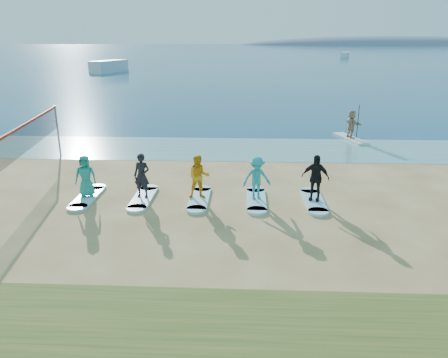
{
  "coord_description": "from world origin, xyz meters",
  "views": [
    {
      "loc": [
        -0.81,
        -12.02,
        5.71
      ],
      "look_at": [
        -1.48,
        2.0,
        1.1
      ],
      "focal_mm": 35.0,
      "sensor_mm": 36.0,
      "label": 1
    }
  ],
  "objects_px": {
    "surfboard_0": "(88,197)",
    "surfboard_3": "(256,200)",
    "paddleboard": "(350,138)",
    "student_4": "(315,178)",
    "boat_offshore_a": "(109,72)",
    "volleyball_net": "(26,138)",
    "student_3": "(257,178)",
    "student_0": "(86,176)",
    "surfboard_1": "(143,198)",
    "student_1": "(142,176)",
    "surfboard_2": "(199,199)",
    "boat_offshore_b": "(345,57)",
    "paddleboarder": "(351,124)",
    "student_2": "(199,177)",
    "surfboard_4": "(314,201)"
  },
  "relations": [
    {
      "from": "surfboard_0",
      "to": "surfboard_3",
      "type": "distance_m",
      "value": 6.23
    },
    {
      "from": "paddleboard",
      "to": "student_4",
      "type": "height_order",
      "value": "student_4"
    },
    {
      "from": "boat_offshore_a",
      "to": "surfboard_0",
      "type": "xyz_separation_m",
      "value": [
        16.64,
        -57.86,
        0.04
      ]
    },
    {
      "from": "volleyball_net",
      "to": "student_3",
      "type": "height_order",
      "value": "volleyball_net"
    },
    {
      "from": "paddleboard",
      "to": "boat_offshore_a",
      "type": "xyz_separation_m",
      "value": [
        -28.53,
        47.67,
        -0.06
      ]
    },
    {
      "from": "student_0",
      "to": "student_4",
      "type": "bearing_deg",
      "value": -8.05
    },
    {
      "from": "surfboard_1",
      "to": "surfboard_3",
      "type": "bearing_deg",
      "value": 0.0
    },
    {
      "from": "volleyball_net",
      "to": "student_1",
      "type": "bearing_deg",
      "value": -17.35
    },
    {
      "from": "surfboard_3",
      "to": "student_4",
      "type": "bearing_deg",
      "value": 0.0
    },
    {
      "from": "boat_offshore_a",
      "to": "surfboard_2",
      "type": "relative_size",
      "value": 3.33
    },
    {
      "from": "boat_offshore_a",
      "to": "boat_offshore_b",
      "type": "xyz_separation_m",
      "value": [
        50.17,
        55.62,
        0.0
      ]
    },
    {
      "from": "surfboard_1",
      "to": "surfboard_3",
      "type": "height_order",
      "value": "same"
    },
    {
      "from": "paddleboarder",
      "to": "surfboard_0",
      "type": "height_order",
      "value": "paddleboarder"
    },
    {
      "from": "paddleboard",
      "to": "surfboard_0",
      "type": "relative_size",
      "value": 1.36
    },
    {
      "from": "volleyball_net",
      "to": "paddleboard",
      "type": "height_order",
      "value": "volleyball_net"
    },
    {
      "from": "paddleboarder",
      "to": "surfboard_1",
      "type": "distance_m",
      "value": 14.17
    },
    {
      "from": "student_2",
      "to": "student_4",
      "type": "height_order",
      "value": "student_4"
    },
    {
      "from": "paddleboard",
      "to": "student_1",
      "type": "relative_size",
      "value": 1.84
    },
    {
      "from": "paddleboarder",
      "to": "surfboard_3",
      "type": "distance_m",
      "value": 11.69
    },
    {
      "from": "paddleboarder",
      "to": "student_2",
      "type": "xyz_separation_m",
      "value": [
        -7.73,
        -10.19,
        -0.02
      ]
    },
    {
      "from": "paddleboard",
      "to": "paddleboarder",
      "type": "height_order",
      "value": "paddleboarder"
    },
    {
      "from": "student_2",
      "to": "student_1",
      "type": "bearing_deg",
      "value": 169.48
    },
    {
      "from": "surfboard_2",
      "to": "student_2",
      "type": "bearing_deg",
      "value": 0.0
    },
    {
      "from": "paddleboarder",
      "to": "student_3",
      "type": "relative_size",
      "value": 1.01
    },
    {
      "from": "surfboard_0",
      "to": "surfboard_1",
      "type": "height_order",
      "value": "same"
    },
    {
      "from": "surfboard_0",
      "to": "student_2",
      "type": "distance_m",
      "value": 4.24
    },
    {
      "from": "surfboard_0",
      "to": "student_2",
      "type": "xyz_separation_m",
      "value": [
        4.15,
        0.0,
        0.85
      ]
    },
    {
      "from": "paddleboarder",
      "to": "student_0",
      "type": "bearing_deg",
      "value": 112.74
    },
    {
      "from": "paddleboard",
      "to": "student_2",
      "type": "height_order",
      "value": "student_2"
    },
    {
      "from": "paddleboard",
      "to": "student_2",
      "type": "relative_size",
      "value": 1.87
    },
    {
      "from": "surfboard_0",
      "to": "surfboard_4",
      "type": "distance_m",
      "value": 8.3
    },
    {
      "from": "paddleboarder",
      "to": "student_2",
      "type": "relative_size",
      "value": 0.99
    },
    {
      "from": "student_3",
      "to": "paddleboard",
      "type": "bearing_deg",
      "value": 49.14
    },
    {
      "from": "boat_offshore_b",
      "to": "student_0",
      "type": "xyz_separation_m",
      "value": [
        -33.53,
        -113.48,
        0.86
      ]
    },
    {
      "from": "student_1",
      "to": "surfboard_3",
      "type": "bearing_deg",
      "value": 10.93
    },
    {
      "from": "student_4",
      "to": "student_1",
      "type": "bearing_deg",
      "value": -161.44
    },
    {
      "from": "student_2",
      "to": "surfboard_4",
      "type": "height_order",
      "value": "student_2"
    },
    {
      "from": "boat_offshore_a",
      "to": "surfboard_3",
      "type": "relative_size",
      "value": 3.33
    },
    {
      "from": "surfboard_4",
      "to": "student_3",
      "type": "bearing_deg",
      "value": 180.0
    },
    {
      "from": "student_4",
      "to": "surfboard_0",
      "type": "bearing_deg",
      "value": -161.44
    },
    {
      "from": "surfboard_0",
      "to": "student_0",
      "type": "bearing_deg",
      "value": 0.0
    },
    {
      "from": "student_0",
      "to": "student_3",
      "type": "relative_size",
      "value": 0.98
    },
    {
      "from": "paddleboarder",
      "to": "student_0",
      "type": "xyz_separation_m",
      "value": [
        -11.88,
        -10.19,
        -0.06
      ]
    },
    {
      "from": "boat_offshore_b",
      "to": "surfboard_3",
      "type": "height_order",
      "value": "boat_offshore_b"
    },
    {
      "from": "paddleboard",
      "to": "student_0",
      "type": "bearing_deg",
      "value": -156.19
    },
    {
      "from": "boat_offshore_a",
      "to": "student_3",
      "type": "bearing_deg",
      "value": -47.71
    },
    {
      "from": "volleyball_net",
      "to": "surfboard_1",
      "type": "distance_m",
      "value": 5.43
    },
    {
      "from": "student_4",
      "to": "surfboard_3",
      "type": "bearing_deg",
      "value": -161.44
    },
    {
      "from": "student_0",
      "to": "surfboard_1",
      "type": "height_order",
      "value": "student_0"
    },
    {
      "from": "student_2",
      "to": "surfboard_2",
      "type": "bearing_deg",
      "value": 0.0
    }
  ]
}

